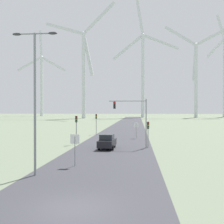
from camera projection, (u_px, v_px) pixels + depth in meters
name	position (u px, v px, depth m)	size (l,w,h in m)	color
ground_plane	(73.00, 208.00, 12.89)	(600.00, 600.00, 0.00)	#5B6651
road_surface	(124.00, 131.00, 60.66)	(10.00, 240.00, 0.01)	#2D2D33
streetlamp	(35.00, 86.00, 19.27)	(3.42, 0.32, 10.54)	gray
stop_sign_near	(75.00, 144.00, 22.43)	(0.81, 0.07, 2.73)	gray
stop_sign_far	(136.00, 127.00, 44.35)	(0.81, 0.07, 2.64)	gray
traffic_light_post_near_left	(76.00, 124.00, 36.70)	(0.28, 0.34, 3.98)	gray
traffic_light_post_near_right	(148.00, 129.00, 33.58)	(0.28, 0.34, 3.31)	gray
traffic_light_post_mid_left	(96.00, 120.00, 51.07)	(0.28, 0.33, 3.99)	gray
traffic_light_mast_overhead	(133.00, 113.00, 33.36)	(4.82, 0.35, 6.23)	gray
car_approaching	(107.00, 141.00, 32.47)	(2.02, 4.19, 1.83)	black
wind_turbine_far_left	(42.00, 79.00, 204.33)	(33.46, 16.89, 66.84)	silver
wind_turbine_left	(84.00, 65.00, 148.46)	(41.63, 6.21, 64.82)	silver
wind_turbine_center	(143.00, 66.00, 166.00)	(42.12, 4.85, 76.24)	silver
wind_turbine_right	(196.00, 72.00, 160.51)	(39.12, 4.39, 57.52)	silver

